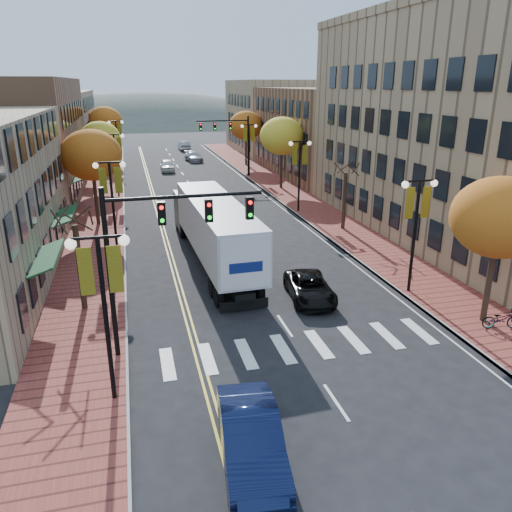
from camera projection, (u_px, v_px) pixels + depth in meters
ground at (316, 372)px, 19.25m from camera, size 200.00×200.00×0.00m
sidewalk_left at (103, 201)px, 46.87m from camera, size 4.00×85.00×0.15m
sidewalk_right at (285, 191)px, 51.08m from camera, size 4.00×85.00×0.15m
building_left_mid at (9, 140)px, 46.42m from camera, size 12.00×24.00×11.00m
building_left_far at (47, 127)px, 69.55m from camera, size 12.00×26.00×9.50m
building_right_near at (483, 128)px, 35.76m from camera, size 15.00×28.00×15.00m
building_right_mid at (337, 131)px, 60.37m from camera, size 15.00×24.00×10.00m
building_right_far at (283, 116)px, 80.34m from camera, size 15.00×20.00×11.00m
tree_left_a at (80, 267)px, 23.73m from camera, size 0.28×0.28×4.20m
tree_left_b at (91, 155)px, 37.33m from camera, size 4.48×4.48×7.21m
tree_left_c at (100, 139)px, 52.10m from camera, size 4.16×4.16×6.69m
tree_left_d at (105, 121)px, 68.39m from camera, size 4.61×4.61×7.42m
tree_right_a at (500, 218)px, 21.53m from camera, size 4.16×4.16×6.69m
tree_right_b at (344, 201)px, 37.09m from camera, size 0.28×0.28×4.20m
tree_right_c at (282, 136)px, 50.68m from camera, size 4.48×4.48×7.21m
tree_right_d at (246, 125)px, 65.38m from camera, size 4.35×4.35×7.00m
lamp_left_a at (103, 288)px, 16.09m from camera, size 1.96×0.36×6.05m
lamp_left_b at (112, 190)px, 30.74m from camera, size 1.96×0.36×6.05m
lamp_left_c at (115, 153)px, 47.21m from camera, size 1.96×0.36×6.05m
lamp_left_d at (117, 135)px, 63.68m from camera, size 1.96×0.36×6.05m
lamp_right_a at (417, 214)px, 25.09m from camera, size 1.96×0.36×6.05m
lamp_right_b at (300, 162)px, 41.56m from camera, size 1.96×0.36×6.05m
lamp_right_c at (249, 140)px, 58.03m from camera, size 1.96×0.36×6.05m
traffic_mast_near at (159, 238)px, 19.10m from camera, size 6.10×0.35×7.00m
traffic_mast_far at (232, 135)px, 57.35m from camera, size 6.10×0.34×7.00m
semi_truck at (212, 225)px, 30.43m from camera, size 3.13×16.29×4.05m
navy_sedan at (251, 439)px, 14.46m from camera, size 2.17×4.97×1.59m
black_suv at (310, 288)px, 25.57m from camera, size 2.60×4.72×1.25m
car_far_white at (167, 165)px, 62.86m from camera, size 1.82×4.31×1.45m
car_far_silver at (194, 157)px, 70.77m from camera, size 2.45×4.80×1.33m
car_far_oncoming at (184, 146)px, 82.46m from camera, size 1.71×4.60×1.50m
bicycle at (501, 319)px, 22.24m from camera, size 1.79×0.95×0.90m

